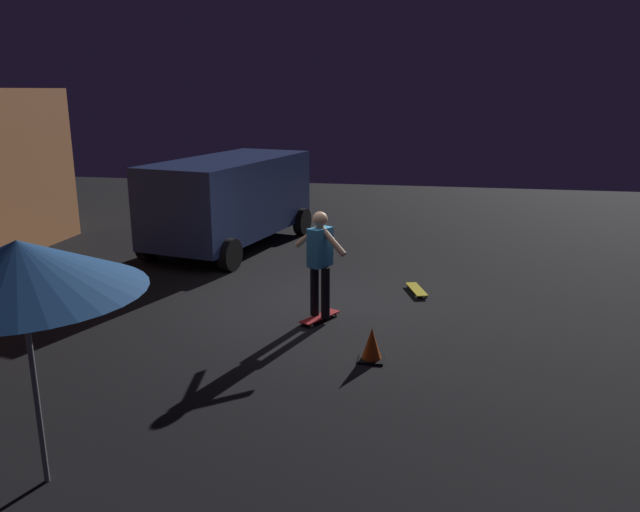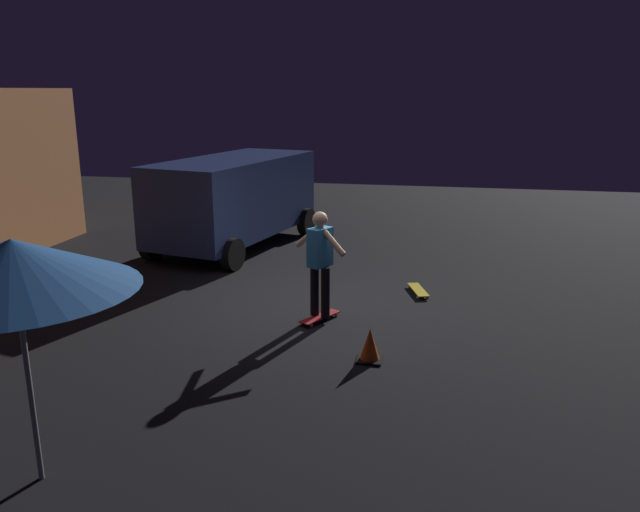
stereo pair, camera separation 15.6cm
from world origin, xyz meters
The scene contains 7 objects.
ground_plane centered at (0.00, 0.00, 0.00)m, with size 28.00×28.00×0.00m, color black.
parked_van centered at (3.77, 2.65, 1.16)m, with size 4.90×3.03×2.03m.
patio_umbrella centered at (-5.11, 1.51, 2.07)m, with size 2.10×2.10×2.30m.
skateboard_ridden centered at (-0.57, -0.22, 0.06)m, with size 0.78×0.56×0.07m.
skateboard_spare centered at (1.11, -1.67, 0.06)m, with size 0.80×0.43×0.07m.
skater centered at (-0.57, -0.22, 1.04)m, with size 0.56×0.90×1.67m.
traffic_cone centered at (-1.90, -1.17, 0.21)m, with size 0.34×0.34×0.46m.
Camera 2 is at (-9.55, -2.05, 3.51)m, focal length 34.85 mm.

